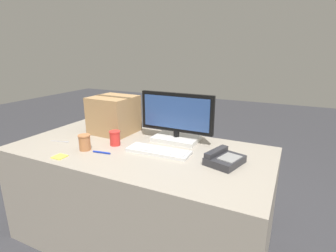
{
  "coord_description": "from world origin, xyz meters",
  "views": [
    {
      "loc": [
        0.93,
        -1.44,
        1.39
      ],
      "look_at": [
        0.17,
        0.13,
        0.88
      ],
      "focal_mm": 28.0,
      "sensor_mm": 36.0,
      "label": 1
    }
  ],
  "objects_px": {
    "paper_cup_left": "(85,142)",
    "monitor": "(176,121)",
    "spoon": "(63,141)",
    "desk_phone": "(224,159)",
    "keyboard": "(159,151)",
    "pen_marker": "(102,152)",
    "sticky_note_pad": "(60,157)",
    "cardboard_box": "(114,115)",
    "paper_cup_right": "(115,138)"
  },
  "relations": [
    {
      "from": "paper_cup_left",
      "to": "monitor",
      "type": "bearing_deg",
      "value": 42.62
    },
    {
      "from": "monitor",
      "to": "spoon",
      "type": "bearing_deg",
      "value": -152.37
    },
    {
      "from": "desk_phone",
      "to": "keyboard",
      "type": "bearing_deg",
      "value": -160.61
    },
    {
      "from": "paper_cup_left",
      "to": "spoon",
      "type": "relative_size",
      "value": 0.73
    },
    {
      "from": "paper_cup_left",
      "to": "spoon",
      "type": "bearing_deg",
      "value": 168.91
    },
    {
      "from": "keyboard",
      "to": "pen_marker",
      "type": "height_order",
      "value": "keyboard"
    },
    {
      "from": "paper_cup_left",
      "to": "sticky_note_pad",
      "type": "xyz_separation_m",
      "value": [
        -0.06,
        -0.17,
        -0.05
      ]
    },
    {
      "from": "desk_phone",
      "to": "monitor",
      "type": "bearing_deg",
      "value": 166.22
    },
    {
      "from": "paper_cup_left",
      "to": "spoon",
      "type": "distance_m",
      "value": 0.28
    },
    {
      "from": "monitor",
      "to": "desk_phone",
      "type": "distance_m",
      "value": 0.51
    },
    {
      "from": "pen_marker",
      "to": "sticky_note_pad",
      "type": "height_order",
      "value": "pen_marker"
    },
    {
      "from": "desk_phone",
      "to": "pen_marker",
      "type": "xyz_separation_m",
      "value": [
        -0.77,
        -0.2,
        -0.02
      ]
    },
    {
      "from": "monitor",
      "to": "cardboard_box",
      "type": "relative_size",
      "value": 1.66
    },
    {
      "from": "keyboard",
      "to": "paper_cup_right",
      "type": "bearing_deg",
      "value": 179.47
    },
    {
      "from": "desk_phone",
      "to": "paper_cup_left",
      "type": "bearing_deg",
      "value": -151.29
    },
    {
      "from": "pen_marker",
      "to": "keyboard",
      "type": "bearing_deg",
      "value": 19.45
    },
    {
      "from": "monitor",
      "to": "paper_cup_left",
      "type": "bearing_deg",
      "value": -137.38
    },
    {
      "from": "sticky_note_pad",
      "to": "paper_cup_left",
      "type": "bearing_deg",
      "value": 70.98
    },
    {
      "from": "keyboard",
      "to": "sticky_note_pad",
      "type": "height_order",
      "value": "keyboard"
    },
    {
      "from": "paper_cup_left",
      "to": "spoon",
      "type": "height_order",
      "value": "paper_cup_left"
    },
    {
      "from": "keyboard",
      "to": "desk_phone",
      "type": "xyz_separation_m",
      "value": [
        0.43,
        0.02,
        0.02
      ]
    },
    {
      "from": "monitor",
      "to": "keyboard",
      "type": "height_order",
      "value": "monitor"
    },
    {
      "from": "desk_phone",
      "to": "sticky_note_pad",
      "type": "bearing_deg",
      "value": -142.82
    },
    {
      "from": "spoon",
      "to": "pen_marker",
      "type": "xyz_separation_m",
      "value": [
        0.41,
        -0.05,
        0.0
      ]
    },
    {
      "from": "paper_cup_right",
      "to": "spoon",
      "type": "relative_size",
      "value": 0.71
    },
    {
      "from": "paper_cup_right",
      "to": "cardboard_box",
      "type": "relative_size",
      "value": 0.31
    },
    {
      "from": "monitor",
      "to": "spoon",
      "type": "height_order",
      "value": "monitor"
    },
    {
      "from": "desk_phone",
      "to": "cardboard_box",
      "type": "height_order",
      "value": "cardboard_box"
    },
    {
      "from": "paper_cup_right",
      "to": "pen_marker",
      "type": "relative_size",
      "value": 0.82
    },
    {
      "from": "desk_phone",
      "to": "pen_marker",
      "type": "height_order",
      "value": "desk_phone"
    },
    {
      "from": "paper_cup_left",
      "to": "keyboard",
      "type": "bearing_deg",
      "value": 20.15
    },
    {
      "from": "spoon",
      "to": "cardboard_box",
      "type": "distance_m",
      "value": 0.44
    },
    {
      "from": "spoon",
      "to": "sticky_note_pad",
      "type": "distance_m",
      "value": 0.3
    },
    {
      "from": "monitor",
      "to": "keyboard",
      "type": "distance_m",
      "value": 0.3
    },
    {
      "from": "cardboard_box",
      "to": "pen_marker",
      "type": "distance_m",
      "value": 0.49
    },
    {
      "from": "pen_marker",
      "to": "sticky_note_pad",
      "type": "bearing_deg",
      "value": -147.62
    },
    {
      "from": "desk_phone",
      "to": "paper_cup_left",
      "type": "distance_m",
      "value": 0.93
    },
    {
      "from": "keyboard",
      "to": "paper_cup_left",
      "type": "relative_size",
      "value": 4.04
    },
    {
      "from": "keyboard",
      "to": "paper_cup_right",
      "type": "height_order",
      "value": "paper_cup_right"
    },
    {
      "from": "paper_cup_left",
      "to": "pen_marker",
      "type": "height_order",
      "value": "paper_cup_left"
    },
    {
      "from": "desk_phone",
      "to": "sticky_note_pad",
      "type": "relative_size",
      "value": 3.34
    },
    {
      "from": "keyboard",
      "to": "spoon",
      "type": "distance_m",
      "value": 0.75
    },
    {
      "from": "monitor",
      "to": "sticky_note_pad",
      "type": "xyz_separation_m",
      "value": [
        -0.54,
        -0.61,
        -0.15
      ]
    },
    {
      "from": "monitor",
      "to": "pen_marker",
      "type": "relative_size",
      "value": 4.39
    },
    {
      "from": "monitor",
      "to": "paper_cup_right",
      "type": "bearing_deg",
      "value": -141.95
    },
    {
      "from": "keyboard",
      "to": "sticky_note_pad",
      "type": "distance_m",
      "value": 0.63
    },
    {
      "from": "monitor",
      "to": "pen_marker",
      "type": "xyz_separation_m",
      "value": [
        -0.34,
        -0.44,
        -0.15
      ]
    },
    {
      "from": "sticky_note_pad",
      "to": "keyboard",
      "type": "bearing_deg",
      "value": 32.72
    },
    {
      "from": "keyboard",
      "to": "paper_cup_left",
      "type": "bearing_deg",
      "value": -161.7
    },
    {
      "from": "keyboard",
      "to": "sticky_note_pad",
      "type": "bearing_deg",
      "value": -149.13
    }
  ]
}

